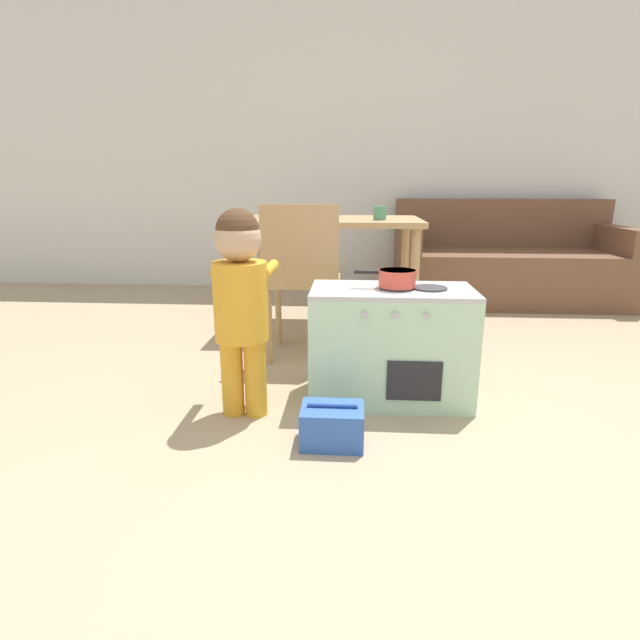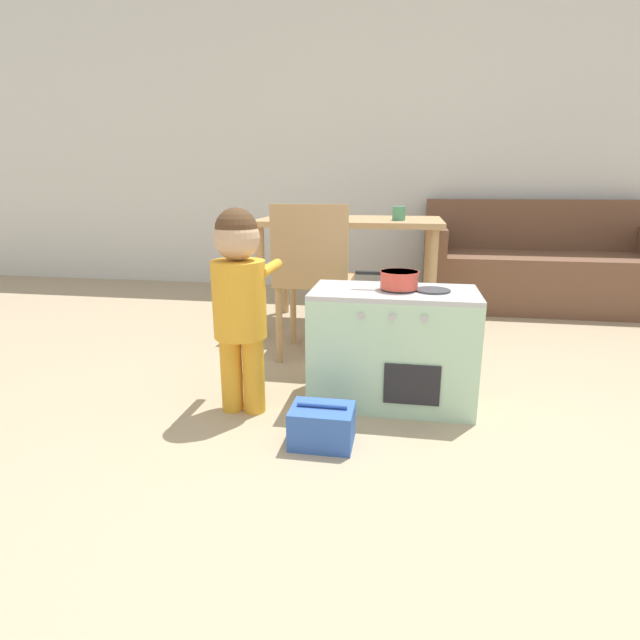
% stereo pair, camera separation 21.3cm
% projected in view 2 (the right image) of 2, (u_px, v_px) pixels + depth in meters
% --- Properties ---
extents(ground_plane, '(16.00, 16.00, 0.00)m').
position_uv_depth(ground_plane, '(391.00, 520.00, 1.45)').
color(ground_plane, tan).
extents(wall_back, '(10.00, 0.06, 2.60)m').
position_uv_depth(wall_back, '(411.00, 141.00, 4.32)').
color(wall_back, silver).
rests_on(wall_back, ground_plane).
extents(play_kitchen, '(0.70, 0.38, 0.52)m').
position_uv_depth(play_kitchen, '(392.00, 347.00, 2.18)').
color(play_kitchen, '#B2DBB7').
rests_on(play_kitchen, ground_plane).
extents(toy_pot, '(0.27, 0.16, 0.07)m').
position_uv_depth(toy_pot, '(399.00, 279.00, 2.10)').
color(toy_pot, '#E04C3D').
rests_on(toy_pot, play_kitchen).
extents(child_figure, '(0.24, 0.36, 0.86)m').
position_uv_depth(child_figure, '(239.00, 290.00, 2.02)').
color(child_figure, gold).
rests_on(child_figure, ground_plane).
extents(toy_basket, '(0.23, 0.18, 0.16)m').
position_uv_depth(toy_basket, '(322.00, 426.00, 1.85)').
color(toy_basket, '#335BB2').
rests_on(toy_basket, ground_plane).
extents(dining_table, '(1.17, 0.73, 0.73)m').
position_uv_depth(dining_table, '(350.00, 234.00, 3.26)').
color(dining_table, tan).
rests_on(dining_table, ground_plane).
extents(dining_chair_near, '(0.40, 0.40, 0.85)m').
position_uv_depth(dining_chair_near, '(313.00, 276.00, 2.68)').
color(dining_chair_near, tan).
rests_on(dining_chair_near, ground_plane).
extents(couch, '(1.78, 0.85, 0.82)m').
position_uv_depth(couch, '(538.00, 268.00, 3.98)').
color(couch, brown).
rests_on(couch, ground_plane).
extents(cup_on_table, '(0.08, 0.08, 0.08)m').
position_uv_depth(cup_on_table, '(399.00, 213.00, 3.04)').
color(cup_on_table, '#478E66').
rests_on(cup_on_table, dining_table).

